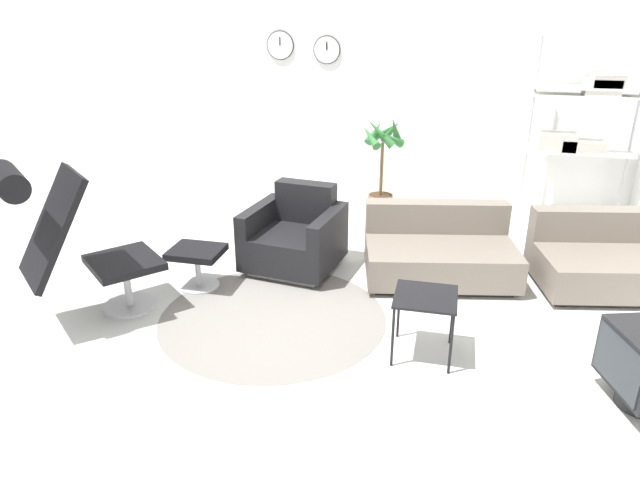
# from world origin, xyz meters

# --- Properties ---
(ground_plane) EXTENTS (12.00, 12.00, 0.00)m
(ground_plane) POSITION_xyz_m (0.00, 0.00, 0.00)
(ground_plane) COLOR silver
(wall_back) EXTENTS (12.00, 0.09, 2.80)m
(wall_back) POSITION_xyz_m (-0.00, 2.94, 1.40)
(wall_back) COLOR white
(wall_back) RESTS_ON ground_plane
(round_rug) EXTENTS (1.84, 1.84, 0.01)m
(round_rug) POSITION_xyz_m (0.09, -0.26, 0.00)
(round_rug) COLOR slate
(round_rug) RESTS_ON ground_plane
(lounge_chair) EXTENTS (1.12, 1.18, 1.32)m
(lounge_chair) POSITION_xyz_m (-1.39, -0.67, 0.79)
(lounge_chair) COLOR #BCBCC1
(lounge_chair) RESTS_ON ground_plane
(ottoman) EXTENTS (0.46, 0.39, 0.37)m
(ottoman) POSITION_xyz_m (-0.73, 0.11, 0.27)
(ottoman) COLOR #BCBCC1
(ottoman) RESTS_ON ground_plane
(armchair_red) EXTENTS (0.93, 0.91, 0.77)m
(armchair_red) POSITION_xyz_m (0.01, 0.74, 0.29)
(armchair_red) COLOR silver
(armchair_red) RESTS_ON ground_plane
(couch_low) EXTENTS (1.49, 1.10, 0.64)m
(couch_low) POSITION_xyz_m (1.36, 0.84, 0.23)
(couch_low) COLOR black
(couch_low) RESTS_ON ground_plane
(couch_second) EXTENTS (1.22, 1.05, 0.64)m
(couch_second) POSITION_xyz_m (2.75, 0.96, 0.23)
(couch_second) COLOR black
(couch_second) RESTS_ON ground_plane
(side_table) EXTENTS (0.43, 0.43, 0.48)m
(side_table) POSITION_xyz_m (1.31, -0.52, 0.43)
(side_table) COLOR black
(side_table) RESTS_ON ground_plane
(potted_plant) EXTENTS (0.54, 0.50, 1.26)m
(potted_plant) POSITION_xyz_m (0.62, 2.27, 0.58)
(potted_plant) COLOR brown
(potted_plant) RESTS_ON ground_plane
(shelf_unit) EXTENTS (1.13, 0.28, 2.06)m
(shelf_unit) POSITION_xyz_m (2.75, 2.59, 1.23)
(shelf_unit) COLOR #BCBCC1
(shelf_unit) RESTS_ON ground_plane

